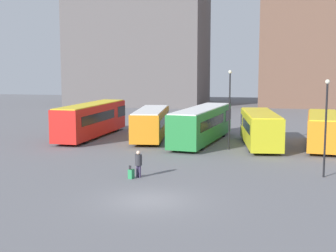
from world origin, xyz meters
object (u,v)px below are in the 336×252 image
lamp_post_1 (326,121)px  traveler (138,162)px  suitcase (131,174)px  bus_3 (260,128)px  bus_2 (202,123)px  bus_1 (151,123)px  lamp_post_0 (230,104)px  bus_4 (323,129)px  bus_0 (92,119)px

lamp_post_1 → traveler: bearing=-168.1°
suitcase → bus_3: bearing=-14.1°
bus_2 → bus_1: bearing=90.3°
bus_1 → lamp_post_0: lamp_post_0 is taller
bus_4 → lamp_post_0: bearing=116.0°
bus_3 → bus_4: 5.20m
bus_3 → bus_1: bearing=71.6°
lamp_post_0 → lamp_post_1: (6.36, -8.42, -0.24)m
bus_2 → traveler: bus_2 is taller
bus_1 → bus_3: 10.09m
bus_2 → lamp_post_0: 4.72m
bus_1 → lamp_post_1: 18.69m
lamp_post_0 → suitcase: bearing=-114.4°
bus_0 → suitcase: 17.58m
bus_4 → lamp_post_0: size_ratio=1.55×
bus_0 → bus_2: bearing=-92.5°
traveler → lamp_post_1: size_ratio=0.28×
bus_4 → suitcase: (-12.64, -13.94, -1.21)m
bus_2 → lamp_post_1: bearing=-134.6°
traveler → lamp_post_0: lamp_post_0 is taller
traveler → bus_3: bearing=-13.5°
lamp_post_0 → bus_1: bearing=151.8°
suitcase → lamp_post_1: bearing=-61.2°
bus_2 → bus_3: bearing=-95.8°
bus_3 → bus_4: size_ratio=0.97×
bus_3 → lamp_post_0: (-2.45, -2.10, 2.15)m
bus_0 → lamp_post_1: size_ratio=2.06×
lamp_post_1 → bus_3: bearing=110.4°
bus_3 → bus_4: bearing=-89.4°
bus_4 → traveler: bus_4 is taller
bus_0 → suitcase: size_ratio=14.88×
bus_2 → bus_4: size_ratio=1.27×
bus_0 → lamp_post_1: (19.69, -12.74, 1.75)m
bus_0 → bus_3: bearing=-95.4°
lamp_post_0 → lamp_post_1: bearing=-52.9°
bus_0 → bus_3: (15.78, -2.22, -0.16)m
bus_2 → bus_3: bus_2 is taller
bus_3 → lamp_post_0: size_ratio=1.49×
bus_3 → bus_4: bus_3 is taller
bus_4 → bus_1: bearing=91.1°
bus_3 → traveler: bus_3 is taller
lamp_post_0 → lamp_post_1: lamp_post_0 is taller
bus_4 → lamp_post_0: (-7.59, -2.82, 2.21)m
bus_4 → suitcase: bearing=143.4°
traveler → lamp_post_0: size_ratio=0.26×
bus_2 → traveler: (-2.07, -14.10, -0.69)m
traveler → suitcase: (-0.36, -0.37, -0.69)m
bus_2 → lamp_post_1: 14.91m
bus_3 → lamp_post_1: (3.91, -10.52, 1.91)m
bus_0 → bus_2: 10.76m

